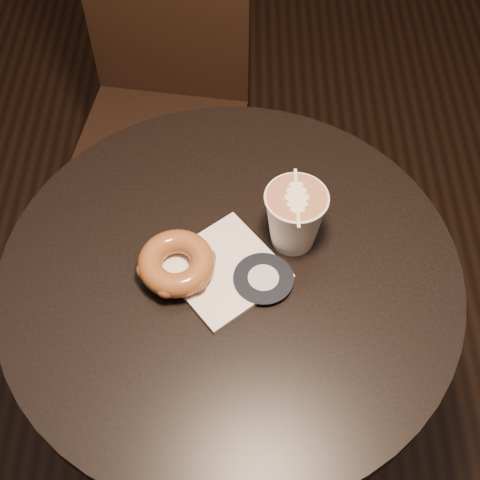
# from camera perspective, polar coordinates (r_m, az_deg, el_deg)

# --- Properties ---
(cafe_table) EXTENTS (0.70, 0.70, 0.75)m
(cafe_table) POSITION_cam_1_polar(r_m,az_deg,el_deg) (1.18, -0.74, -7.78)
(cafe_table) COLOR black
(cafe_table) RESTS_ON ground
(chair) EXTENTS (0.43, 0.43, 0.95)m
(chair) POSITION_cam_1_polar(r_m,az_deg,el_deg) (1.61, -6.47, 13.03)
(chair) COLOR black
(chair) RESTS_ON ground
(pastry_bag) EXTENTS (0.21, 0.21, 0.01)m
(pastry_bag) POSITION_cam_1_polar(r_m,az_deg,el_deg) (1.00, -1.37, -2.56)
(pastry_bag) COLOR silver
(pastry_bag) RESTS_ON cafe_table
(doughnut) EXTENTS (0.11, 0.11, 0.04)m
(doughnut) POSITION_cam_1_polar(r_m,az_deg,el_deg) (0.98, -5.46, -1.97)
(doughnut) COLOR brown
(doughnut) RESTS_ON pastry_bag
(latte_cup) EXTENTS (0.09, 0.09, 0.10)m
(latte_cup) POSITION_cam_1_polar(r_m,az_deg,el_deg) (1.00, 4.67, 1.82)
(latte_cup) COLOR white
(latte_cup) RESTS_ON cafe_table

